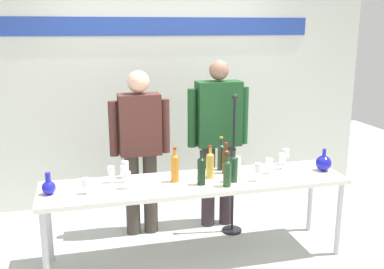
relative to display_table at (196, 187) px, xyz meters
The scene contains 25 objects.
ground_plane 0.68m from the display_table, ahead, with size 10.00×10.00×0.00m, color #AFB4B0.
back_wall 1.75m from the display_table, 90.00° to the left, with size 5.00×0.11×3.00m.
display_table is the anchor object (origin of this frame).
decanter_blue_left 1.23m from the display_table, behind, with size 0.11×0.11×0.18m.
decanter_blue_right 1.22m from the display_table, ahead, with size 0.15×0.15×0.21m.
presenter_left 0.79m from the display_table, 121.88° to the left, with size 0.59×0.22×1.64m.
presenter_right 0.81m from the display_table, 58.12° to the left, with size 0.63×0.22×1.72m.
wine_bottle_0 0.21m from the display_table, 78.76° to the right, with size 0.07×0.07×0.30m.
wine_bottle_1 0.23m from the display_table, 17.78° to the left, with size 0.07×0.07×0.30m.
wine_bottle_2 0.37m from the display_table, 17.36° to the right, with size 0.07×0.07×0.30m.
wine_bottle_3 0.39m from the display_table, 23.67° to the left, with size 0.07×0.07×0.29m.
wine_bottle_4 0.34m from the display_table, 42.11° to the right, with size 0.07×0.07×0.28m.
wine_bottle_5 0.26m from the display_table, behind, with size 0.07×0.07×0.31m.
wine_bottle_6 0.44m from the display_table, 39.07° to the left, with size 0.07×0.07×0.32m.
wine_glass_left_0 0.64m from the display_table, 168.98° to the left, with size 0.06×0.06×0.15m.
wine_glass_left_1 0.95m from the display_table, behind, with size 0.07×0.07×0.13m.
wine_glass_left_2 0.66m from the display_table, 157.99° to the left, with size 0.07×0.07×0.15m.
wine_glass_left_3 0.63m from the display_table, behind, with size 0.07×0.07×0.15m.
wine_glass_left_4 0.75m from the display_table, 169.19° to the left, with size 0.06×0.06×0.15m.
wine_glass_right_0 0.46m from the display_table, 15.53° to the left, with size 0.07×0.07×0.16m.
wine_glass_right_1 0.56m from the display_table, 14.77° to the right, with size 0.06×0.06×0.16m.
wine_glass_right_2 0.89m from the display_table, ahead, with size 0.06×0.06×0.15m.
wine_glass_right_3 1.01m from the display_table, 14.54° to the left, with size 0.07×0.07×0.16m.
wine_glass_right_4 0.71m from the display_table, ahead, with size 0.06×0.06×0.14m.
microphone_stand 0.68m from the display_table, 40.73° to the left, with size 0.20×0.20×1.42m.
Camera 1 is at (-0.94, -3.55, 2.04)m, focal length 41.77 mm.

